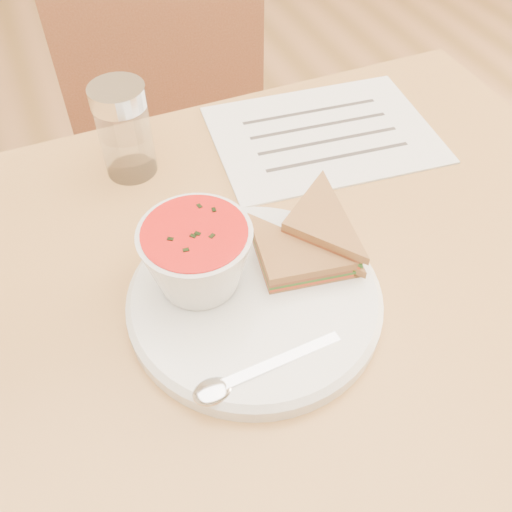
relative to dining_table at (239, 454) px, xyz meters
name	(u,v)px	position (x,y,z in m)	size (l,w,h in m)	color
dining_table	(239,454)	(0.00, 0.00, 0.00)	(1.00, 0.70, 0.75)	#A26332
chair_far	(195,219)	(0.09, 0.45, 0.05)	(0.38, 0.38, 0.85)	brown
plate	(255,300)	(0.02, -0.01, 0.38)	(0.26, 0.26, 0.02)	silver
soup_bowl	(197,260)	(-0.02, 0.03, 0.43)	(0.11, 0.11, 0.08)	silver
sandwich_half_a	(269,289)	(0.03, -0.02, 0.41)	(0.10, 0.10, 0.03)	olive
sandwich_half_b	(281,233)	(0.07, 0.04, 0.42)	(0.10, 0.10, 0.03)	olive
spoon	(266,367)	(0.00, -0.09, 0.40)	(0.18, 0.04, 0.01)	silver
paper_menu	(323,134)	(0.22, 0.22, 0.38)	(0.29, 0.21, 0.00)	white
condiment_shaker	(125,131)	(-0.04, 0.25, 0.43)	(0.07, 0.07, 0.12)	silver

